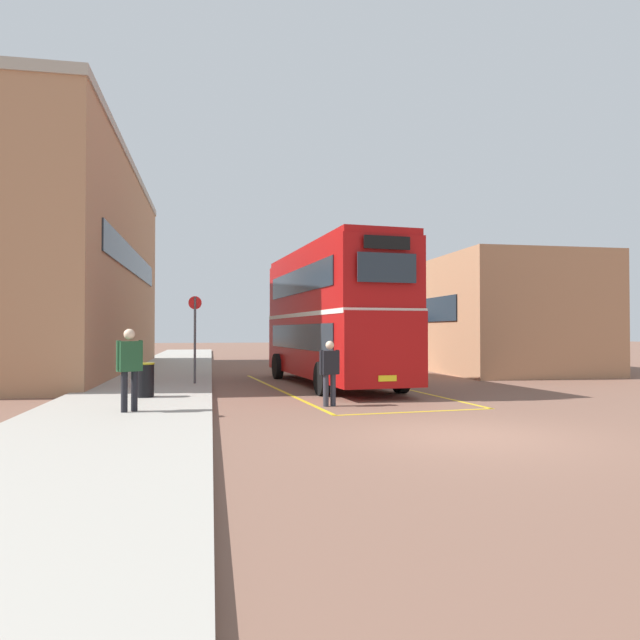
{
  "coord_description": "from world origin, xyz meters",
  "views": [
    {
      "loc": [
        -4.53,
        -9.98,
        1.91
      ],
      "look_at": [
        -0.46,
        11.76,
        2.31
      ],
      "focal_mm": 32.69,
      "sensor_mm": 36.0,
      "label": 1
    }
  ],
  "objects_px": {
    "single_deck_bus": "(322,334)",
    "bus_stop_sign": "(195,331)",
    "double_decker_bus": "(331,313)",
    "pedestrian_waiting_near": "(129,363)",
    "pedestrian_boarding": "(329,369)",
    "litter_bin": "(145,380)"
  },
  "relations": [
    {
      "from": "bus_stop_sign",
      "to": "litter_bin",
      "type": "bearing_deg",
      "value": -107.28
    },
    {
      "from": "pedestrian_waiting_near",
      "to": "bus_stop_sign",
      "type": "xyz_separation_m",
      "value": [
        1.22,
        6.69,
        0.68
      ]
    },
    {
      "from": "litter_bin",
      "to": "pedestrian_boarding",
      "type": "bearing_deg",
      "value": -19.93
    },
    {
      "from": "pedestrian_boarding",
      "to": "bus_stop_sign",
      "type": "xyz_separation_m",
      "value": [
        -3.48,
        5.53,
        0.94
      ]
    },
    {
      "from": "pedestrian_boarding",
      "to": "litter_bin",
      "type": "height_order",
      "value": "pedestrian_boarding"
    },
    {
      "from": "double_decker_bus",
      "to": "bus_stop_sign",
      "type": "relative_size",
      "value": 3.49
    },
    {
      "from": "pedestrian_waiting_near",
      "to": "litter_bin",
      "type": "distance_m",
      "value": 2.91
    },
    {
      "from": "single_deck_bus",
      "to": "pedestrian_waiting_near",
      "type": "distance_m",
      "value": 27.74
    },
    {
      "from": "litter_bin",
      "to": "single_deck_bus",
      "type": "bearing_deg",
      "value": 68.36
    },
    {
      "from": "litter_bin",
      "to": "double_decker_bus",
      "type": "bearing_deg",
      "value": 33.48
    },
    {
      "from": "single_deck_bus",
      "to": "bus_stop_sign",
      "type": "height_order",
      "value": "bus_stop_sign"
    },
    {
      "from": "double_decker_bus",
      "to": "pedestrian_waiting_near",
      "type": "distance_m",
      "value": 9.05
    },
    {
      "from": "pedestrian_waiting_near",
      "to": "litter_bin",
      "type": "xyz_separation_m",
      "value": [
        0.02,
        2.85,
        -0.6
      ]
    },
    {
      "from": "pedestrian_boarding",
      "to": "bus_stop_sign",
      "type": "height_order",
      "value": "bus_stop_sign"
    },
    {
      "from": "double_decker_bus",
      "to": "litter_bin",
      "type": "xyz_separation_m",
      "value": [
        -5.88,
        -3.89,
        -1.92
      ]
    },
    {
      "from": "single_deck_bus",
      "to": "pedestrian_boarding",
      "type": "xyz_separation_m",
      "value": [
        -4.57,
        -24.99,
        -0.69
      ]
    },
    {
      "from": "pedestrian_boarding",
      "to": "pedestrian_waiting_near",
      "type": "relative_size",
      "value": 0.91
    },
    {
      "from": "double_decker_bus",
      "to": "pedestrian_waiting_near",
      "type": "xyz_separation_m",
      "value": [
        -5.9,
        -6.73,
        -1.31
      ]
    },
    {
      "from": "bus_stop_sign",
      "to": "pedestrian_waiting_near",
      "type": "bearing_deg",
      "value": -100.3
    },
    {
      "from": "single_deck_bus",
      "to": "bus_stop_sign",
      "type": "distance_m",
      "value": 21.05
    },
    {
      "from": "single_deck_bus",
      "to": "bus_stop_sign",
      "type": "xyz_separation_m",
      "value": [
        -8.05,
        -19.45,
        0.25
      ]
    },
    {
      "from": "double_decker_bus",
      "to": "litter_bin",
      "type": "distance_m",
      "value": 7.3
    }
  ]
}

